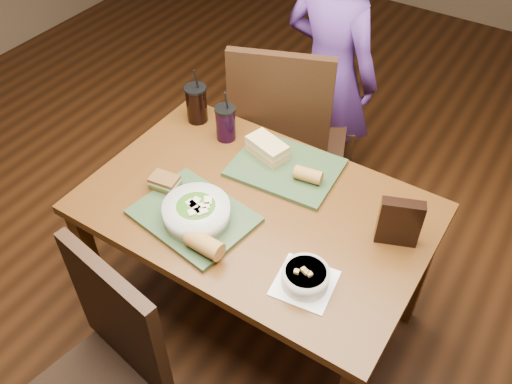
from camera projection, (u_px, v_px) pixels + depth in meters
ground at (256, 314)px, 2.58m from camera, size 6.00×6.00×0.00m
dining_table at (256, 221)px, 2.12m from camera, size 1.30×0.85×0.75m
chair_near at (106, 372)px, 1.79m from camera, size 0.49×0.50×0.99m
chair_far at (290, 132)px, 2.62m from camera, size 0.61×0.62×1.08m
diner at (329, 74)px, 2.74m from camera, size 0.57×0.41×1.47m
tray_near at (194, 216)px, 2.01m from camera, size 0.46×0.38×0.02m
tray_far at (286, 168)px, 2.20m from camera, size 0.44×0.35×0.02m
salad_bowl at (196, 211)px, 1.95m from camera, size 0.24×0.24×0.08m
soup_bowl at (305, 277)px, 1.77m from camera, size 0.22×0.22×0.08m
sandwich_near at (165, 182)px, 2.09m from camera, size 0.12×0.09×0.05m
sandwich_far at (267, 148)px, 2.22m from camera, size 0.19×0.14×0.07m
baguette_near at (204, 244)px, 1.85m from camera, size 0.14×0.07×0.07m
baguette_far at (308, 175)px, 2.11m from camera, size 0.12×0.07×0.05m
cup_cola at (197, 104)px, 2.38m from camera, size 0.10×0.10×0.26m
cup_berry at (226, 123)px, 2.30m from camera, size 0.09×0.09×0.24m
chip_bag at (399, 222)px, 1.87m from camera, size 0.15×0.10×0.19m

